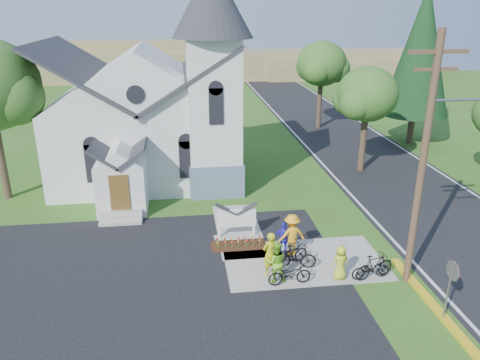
{
  "coord_description": "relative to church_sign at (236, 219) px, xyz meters",
  "views": [
    {
      "loc": [
        -3.67,
        -17.15,
        10.72
      ],
      "look_at": [
        -0.79,
        5.0,
        2.33
      ],
      "focal_mm": 35.0,
      "sensor_mm": 36.0,
      "label": 1
    }
  ],
  "objects": [
    {
      "name": "bike_3",
      "position": [
        5.21,
        -4.4,
        -0.42
      ],
      "size": [
        1.91,
        1.01,
        1.11
      ],
      "primitive_type": "imported",
      "rotation": [
        0.0,
        0.0,
        1.85
      ],
      "color": "black",
      "rests_on": "sidewalk"
    },
    {
      "name": "stop_sign",
      "position": [
        6.63,
        -7.4,
        0.75
      ],
      "size": [
        0.11,
        0.76,
        2.48
      ],
      "color": "gray",
      "rests_on": "ground"
    },
    {
      "name": "distant_hills",
      "position": [
        4.56,
        53.13,
        1.15
      ],
      "size": [
        61.0,
        10.0,
        5.6
      ],
      "color": "olive",
      "rests_on": "ground"
    },
    {
      "name": "cyclist_4",
      "position": [
        3.77,
        -4.27,
        -0.22
      ],
      "size": [
        0.79,
        0.57,
        1.52
      ],
      "primitive_type": "imported",
      "rotation": [
        0.0,
        0.0,
        3.26
      ],
      "color": "#C1D027",
      "rests_on": "sidewalk"
    },
    {
      "name": "bike_4",
      "position": [
        5.05,
        -4.4,
        -0.54
      ],
      "size": [
        1.72,
        0.74,
        0.88
      ],
      "primitive_type": "imported",
      "rotation": [
        0.0,
        0.0,
        1.67
      ],
      "color": "black",
      "rests_on": "sidewalk"
    },
    {
      "name": "utility_pole",
      "position": [
        6.56,
        -4.7,
        4.38
      ],
      "size": [
        3.45,
        0.28,
        10.0
      ],
      "color": "#4D3626",
      "rests_on": "ground"
    },
    {
      "name": "church",
      "position": [
        -4.28,
        9.28,
        4.22
      ],
      "size": [
        12.35,
        12.0,
        13.0
      ],
      "color": "silver",
      "rests_on": "ground"
    },
    {
      "name": "bike_0",
      "position": [
        1.63,
        -4.4,
        -0.51
      ],
      "size": [
        1.83,
        0.74,
        0.94
      ],
      "primitive_type": "imported",
      "rotation": [
        0.0,
        0.0,
        1.64
      ],
      "color": "black",
      "rests_on": "sidewalk"
    },
    {
      "name": "cyclist_3",
      "position": [
        2.26,
        -2.03,
        0.01
      ],
      "size": [
        1.38,
        0.94,
        1.97
      ],
      "primitive_type": "imported",
      "rotation": [
        0.0,
        0.0,
        3.32
      ],
      "color": "#F6A41B",
      "rests_on": "sidewalk"
    },
    {
      "name": "cyclist_1",
      "position": [
        1.12,
        -4.07,
        -0.1
      ],
      "size": [
        0.9,
        0.72,
        1.75
      ],
      "primitive_type": "imported",
      "rotation": [
        0.0,
        0.0,
        3.07
      ],
      "color": "#7FCD26",
      "rests_on": "sidewalk"
    },
    {
      "name": "tree_road_near",
      "position": [
        9.7,
        8.8,
        4.18
      ],
      "size": [
        4.0,
        4.0,
        7.05
      ],
      "color": "#392B1F",
      "rests_on": "ground"
    },
    {
      "name": "parking_lot",
      "position": [
        -5.8,
        -5.2,
        -1.02
      ],
      "size": [
        20.0,
        16.0,
        0.02
      ],
      "primitive_type": "cube",
      "color": "black",
      "rests_on": "ground"
    },
    {
      "name": "bike_2",
      "position": [
        1.97,
        -2.84,
        -0.49
      ],
      "size": [
        1.96,
        1.28,
        0.97
      ],
      "primitive_type": "imported",
      "rotation": [
        0.0,
        0.0,
        1.95
      ],
      "color": "black",
      "rests_on": "sidewalk"
    },
    {
      "name": "cyclist_0",
      "position": [
        0.97,
        -3.55,
        -0.01
      ],
      "size": [
        0.84,
        0.72,
        1.93
      ],
      "primitive_type": "imported",
      "rotation": [
        0.0,
        0.0,
        3.58
      ],
      "color": "gold",
      "rests_on": "sidewalk"
    },
    {
      "name": "road",
      "position": [
        11.2,
        11.8,
        -1.02
      ],
      "size": [
        8.0,
        90.0,
        0.02
      ],
      "primitive_type": "cube",
      "color": "black",
      "rests_on": "ground"
    },
    {
      "name": "ground",
      "position": [
        1.2,
        -3.2,
        -1.03
      ],
      "size": [
        120.0,
        120.0,
        0.0
      ],
      "primitive_type": "plane",
      "color": "#375E1B",
      "rests_on": "ground"
    },
    {
      "name": "tree_road_mid",
      "position": [
        10.2,
        20.8,
        4.75
      ],
      "size": [
        4.4,
        4.4,
        7.8
      ],
      "color": "#392B1F",
      "rests_on": "ground"
    },
    {
      "name": "conifer",
      "position": [
        16.2,
        14.8,
        6.36
      ],
      "size": [
        5.2,
        5.2,
        12.4
      ],
      "color": "#392B1F",
      "rests_on": "ground"
    },
    {
      "name": "bike_1",
      "position": [
        2.18,
        -3.17,
        -0.44
      ],
      "size": [
        1.84,
        0.89,
        1.07
      ],
      "primitive_type": "imported",
      "rotation": [
        0.0,
        0.0,
        1.34
      ],
      "color": "black",
      "rests_on": "sidewalk"
    },
    {
      "name": "church_sign",
      "position": [
        0.0,
        0.0,
        0.0
      ],
      "size": [
        2.2,
        0.4,
        1.7
      ],
      "color": "#A09990",
      "rests_on": "ground"
    },
    {
      "name": "sidewalk",
      "position": [
        2.7,
        -2.7,
        -1.0
      ],
      "size": [
        7.0,
        4.0,
        0.05
      ],
      "primitive_type": "cube",
      "color": "#A09990",
      "rests_on": "ground"
    },
    {
      "name": "cyclist_2",
      "position": [
        1.91,
        -1.98,
        -0.18
      ],
      "size": [
        1.02,
        0.7,
        1.6
      ],
      "primitive_type": "imported",
      "rotation": [
        0.0,
        0.0,
        2.77
      ],
      "color": "#2928CA",
      "rests_on": "sidewalk"
    },
    {
      "name": "flower_bed",
      "position": [
        0.0,
        -0.9,
        -0.99
      ],
      "size": [
        2.6,
        1.1,
        0.07
      ],
      "primitive_type": "cube",
      "color": "#33170D",
      "rests_on": "ground"
    }
  ]
}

